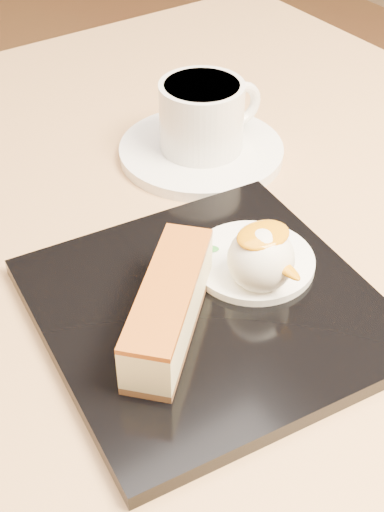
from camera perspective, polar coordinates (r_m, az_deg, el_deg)
table at (r=0.67m, az=-1.77°, el=-8.80°), size 0.80×0.80×0.72m
dessert_plate at (r=0.49m, az=1.31°, el=-4.27°), size 0.24×0.24×0.01m
cheesecake at (r=0.46m, az=-1.86°, el=-4.06°), size 0.11×0.11×0.04m
cream_smear at (r=0.52m, az=4.88°, el=-0.41°), size 0.09×0.09×0.01m
ice_cream_scoop at (r=0.49m, az=5.53°, el=-0.24°), size 0.05×0.05×0.05m
mango_sauce at (r=0.48m, az=5.71°, el=1.67°), size 0.04×0.03×0.01m
mint_sprig at (r=0.52m, az=0.68°, el=0.17°), size 0.03×0.02×0.00m
saucer at (r=0.66m, az=0.74°, el=8.40°), size 0.15×0.15×0.01m
coffee_cup at (r=0.64m, az=0.92°, el=11.26°), size 0.10×0.08×0.06m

